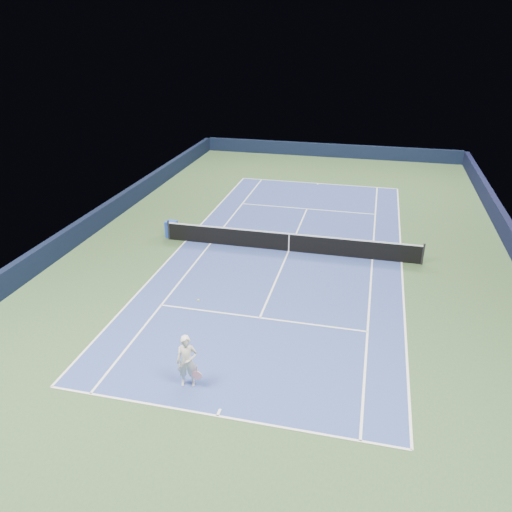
# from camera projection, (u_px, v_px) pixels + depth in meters

# --- Properties ---
(ground) EXTENTS (40.00, 40.00, 0.00)m
(ground) POSITION_uv_depth(u_px,v_px,m) (289.00, 251.00, 25.02)
(ground) COLOR #304B29
(ground) RESTS_ON ground
(wall_far) EXTENTS (22.00, 0.35, 1.10)m
(wall_far) POSITION_uv_depth(u_px,v_px,m) (330.00, 150.00, 42.22)
(wall_far) COLOR black
(wall_far) RESTS_ON ground
(wall_left) EXTENTS (0.35, 40.00, 1.10)m
(wall_left) POSITION_uv_depth(u_px,v_px,m) (93.00, 223.00, 27.07)
(wall_left) COLOR black
(wall_left) RESTS_ON ground
(court_surface) EXTENTS (10.97, 23.77, 0.01)m
(court_surface) POSITION_uv_depth(u_px,v_px,m) (289.00, 251.00, 25.02)
(court_surface) COLOR navy
(court_surface) RESTS_ON ground
(baseline_far) EXTENTS (10.97, 0.08, 0.00)m
(baseline_far) POSITION_uv_depth(u_px,v_px,m) (318.00, 183.00, 35.47)
(baseline_far) COLOR white
(baseline_far) RESTS_ON ground
(baseline_near) EXTENTS (10.97, 0.08, 0.00)m
(baseline_near) POSITION_uv_depth(u_px,v_px,m) (217.00, 416.00, 14.56)
(baseline_near) COLOR white
(baseline_near) RESTS_ON ground
(sideline_doubles_right) EXTENTS (0.08, 23.77, 0.00)m
(sideline_doubles_right) POSITION_uv_depth(u_px,v_px,m) (402.00, 262.00, 23.85)
(sideline_doubles_right) COLOR white
(sideline_doubles_right) RESTS_ON ground
(sideline_doubles_left) EXTENTS (0.08, 23.77, 0.00)m
(sideline_doubles_left) POSITION_uv_depth(u_px,v_px,m) (186.00, 241.00, 26.17)
(sideline_doubles_left) COLOR white
(sideline_doubles_left) RESTS_ON ground
(sideline_singles_right) EXTENTS (0.08, 23.77, 0.00)m
(sideline_singles_right) POSITION_uv_depth(u_px,v_px,m) (372.00, 259.00, 24.14)
(sideline_singles_right) COLOR white
(sideline_singles_right) RESTS_ON ground
(sideline_singles_left) EXTENTS (0.08, 23.77, 0.00)m
(sideline_singles_left) POSITION_uv_depth(u_px,v_px,m) (211.00, 243.00, 25.88)
(sideline_singles_left) COLOR white
(sideline_singles_left) RESTS_ON ground
(service_line_far) EXTENTS (8.23, 0.08, 0.00)m
(service_line_far) POSITION_uv_depth(u_px,v_px,m) (307.00, 209.00, 30.64)
(service_line_far) COLOR white
(service_line_far) RESTS_ON ground
(service_line_near) EXTENTS (8.23, 0.08, 0.00)m
(service_line_near) POSITION_uv_depth(u_px,v_px,m) (260.00, 318.00, 19.38)
(service_line_near) COLOR white
(service_line_near) RESTS_ON ground
(center_service_line) EXTENTS (0.08, 12.80, 0.00)m
(center_service_line) POSITION_uv_depth(u_px,v_px,m) (289.00, 251.00, 25.01)
(center_service_line) COLOR white
(center_service_line) RESTS_ON ground
(center_mark_far) EXTENTS (0.08, 0.30, 0.00)m
(center_mark_far) POSITION_uv_depth(u_px,v_px,m) (318.00, 184.00, 35.33)
(center_mark_far) COLOR white
(center_mark_far) RESTS_ON ground
(center_mark_near) EXTENTS (0.08, 0.30, 0.00)m
(center_mark_near) POSITION_uv_depth(u_px,v_px,m) (219.00, 412.00, 14.69)
(center_mark_near) COLOR white
(center_mark_near) RESTS_ON ground
(tennis_net) EXTENTS (12.90, 0.10, 1.07)m
(tennis_net) POSITION_uv_depth(u_px,v_px,m) (289.00, 242.00, 24.80)
(tennis_net) COLOR black
(tennis_net) RESTS_ON ground
(sponsor_cube) EXTENTS (0.63, 0.56, 0.89)m
(sponsor_cube) POSITION_uv_depth(u_px,v_px,m) (172.00, 229.00, 26.49)
(sponsor_cube) COLOR #1F41BB
(sponsor_cube) RESTS_ON ground
(tennis_player) EXTENTS (0.85, 1.33, 2.57)m
(tennis_player) POSITION_uv_depth(u_px,v_px,m) (187.00, 361.00, 15.45)
(tennis_player) COLOR silver
(tennis_player) RESTS_ON ground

